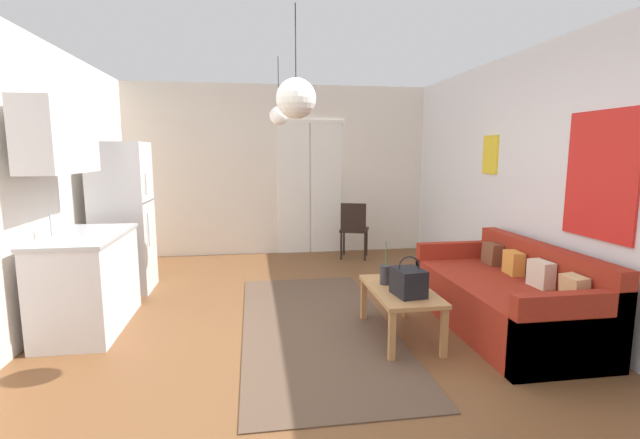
% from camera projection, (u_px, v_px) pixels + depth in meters
% --- Properties ---
extents(ground_plane, '(5.29, 7.91, 0.10)m').
position_uv_depth(ground_plane, '(310.00, 356.00, 3.67)').
color(ground_plane, brown).
extents(wall_back, '(4.89, 0.13, 2.66)m').
position_uv_depth(wall_back, '(281.00, 171.00, 7.09)').
color(wall_back, silver).
rests_on(wall_back, ground_plane).
extents(wall_right, '(0.12, 7.51, 2.66)m').
position_uv_depth(wall_right, '(585.00, 186.00, 3.83)').
color(wall_right, silver).
rests_on(wall_right, ground_plane).
extents(area_rug, '(1.37, 3.09, 0.01)m').
position_uv_depth(area_rug, '(317.00, 326.00, 4.17)').
color(area_rug, brown).
rests_on(area_rug, ground_plane).
extents(couch, '(0.92, 1.92, 0.78)m').
position_uv_depth(couch, '(509.00, 299.00, 4.10)').
color(couch, maroon).
rests_on(couch, ground_plane).
extents(coffee_table, '(0.51, 0.97, 0.44)m').
position_uv_depth(coffee_table, '(400.00, 295.00, 3.89)').
color(coffee_table, '#B27F4C').
rests_on(coffee_table, ground_plane).
extents(bamboo_vase, '(0.10, 0.10, 0.39)m').
position_uv_depth(bamboo_vase, '(385.00, 275.00, 3.99)').
color(bamboo_vase, '#2D2D33').
rests_on(bamboo_vase, coffee_table).
extents(handbag, '(0.26, 0.30, 0.33)m').
position_uv_depth(handbag, '(409.00, 282.00, 3.67)').
color(handbag, black).
rests_on(handbag, coffee_table).
extents(refrigerator, '(0.62, 0.61, 1.74)m').
position_uv_depth(refrigerator, '(123.00, 218.00, 5.15)').
color(refrigerator, white).
rests_on(refrigerator, ground_plane).
extents(kitchen_counter, '(0.64, 1.20, 2.06)m').
position_uv_depth(kitchen_counter, '(81.00, 247.00, 4.02)').
color(kitchen_counter, silver).
rests_on(kitchen_counter, ground_plane).
extents(accent_chair, '(0.53, 0.51, 0.87)m').
position_uv_depth(accent_chair, '(354.00, 227.00, 6.77)').
color(accent_chair, black).
rests_on(accent_chair, ground_plane).
extents(pendant_lamp_near, '(0.29, 0.29, 0.80)m').
position_uv_depth(pendant_lamp_near, '(296.00, 99.00, 3.23)').
color(pendant_lamp_near, black).
extents(pendant_lamp_far, '(0.21, 0.21, 0.74)m').
position_uv_depth(pendant_lamp_far, '(279.00, 116.00, 4.97)').
color(pendant_lamp_far, black).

